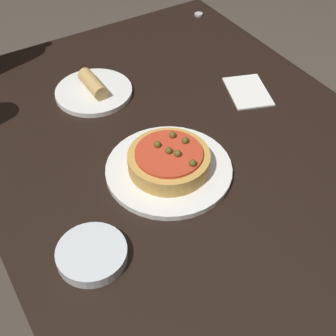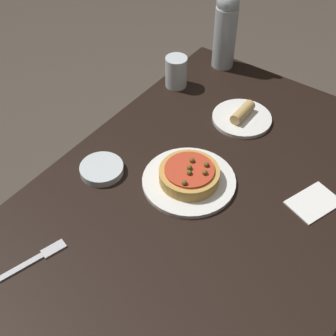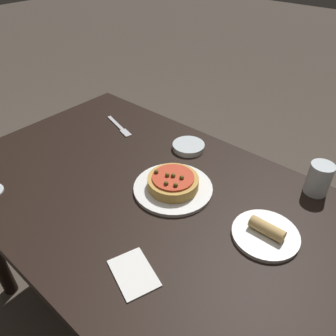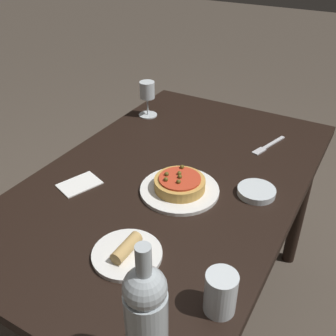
# 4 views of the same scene
# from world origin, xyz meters

# --- Properties ---
(ground_plane) EXTENTS (14.00, 14.00, 0.00)m
(ground_plane) POSITION_xyz_m (0.00, 0.00, 0.00)
(ground_plane) COLOR #4C4238
(dining_table) EXTENTS (1.31, 0.82, 0.74)m
(dining_table) POSITION_xyz_m (0.00, 0.00, 0.64)
(dining_table) COLOR black
(dining_table) RESTS_ON ground_plane
(dinner_plate) EXTENTS (0.25, 0.25, 0.01)m
(dinner_plate) POSITION_xyz_m (-0.06, -0.06, 0.74)
(dinner_plate) COLOR white
(dinner_plate) RESTS_ON dining_table
(pizza) EXTENTS (0.16, 0.16, 0.05)m
(pizza) POSITION_xyz_m (-0.06, -0.06, 0.77)
(pizza) COLOR gold
(pizza) RESTS_ON dinner_plate
(wine_glass) EXTENTS (0.08, 0.08, 0.15)m
(wine_glass) POSITION_xyz_m (0.37, 0.32, 0.84)
(wine_glass) COLOR silver
(wine_glass) RESTS_ON dining_table
(wine_bottle) EXTENTS (0.08, 0.08, 0.32)m
(wine_bottle) POSITION_xyz_m (-0.60, -0.29, 0.88)
(wine_bottle) COLOR #B2BCC1
(wine_bottle) RESTS_ON dining_table
(water_cup) EXTENTS (0.07, 0.07, 0.10)m
(water_cup) POSITION_xyz_m (-0.40, -0.35, 0.79)
(water_cup) COLOR silver
(water_cup) RESTS_ON dining_table
(side_bowl) EXTENTS (0.12, 0.12, 0.02)m
(side_bowl) POSITION_xyz_m (0.05, -0.28, 0.75)
(side_bowl) COLOR silver
(side_bowl) RESTS_ON dining_table
(fork) EXTENTS (0.19, 0.07, 0.00)m
(fork) POSITION_xyz_m (0.35, -0.22, 0.74)
(fork) COLOR silver
(fork) RESTS_ON dining_table
(side_plate) EXTENTS (0.18, 0.18, 0.05)m
(side_plate) POSITION_xyz_m (-0.37, -0.08, 0.75)
(side_plate) COLOR white
(side_plate) RESTS_ON dining_table
(paper_napkin) EXTENTS (0.15, 0.13, 0.00)m
(paper_napkin) POSITION_xyz_m (-0.19, 0.23, 0.74)
(paper_napkin) COLOR white
(paper_napkin) RESTS_ON dining_table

